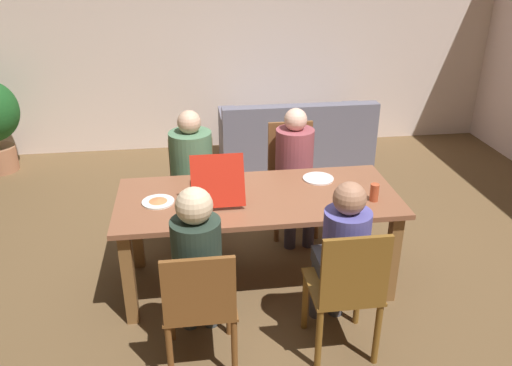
% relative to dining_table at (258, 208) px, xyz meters
% --- Properties ---
extents(ground_plane, '(20.00, 20.00, 0.00)m').
position_rel_dining_table_xyz_m(ground_plane, '(0.00, 0.00, -0.65)').
color(ground_plane, brown).
extents(back_wall, '(6.93, 0.12, 2.73)m').
position_rel_dining_table_xyz_m(back_wall, '(0.00, 3.09, 0.72)').
color(back_wall, silver).
rests_on(back_wall, ground).
extents(dining_table, '(2.04, 0.87, 0.75)m').
position_rel_dining_table_xyz_m(dining_table, '(0.00, 0.00, 0.00)').
color(dining_table, brown).
rests_on(dining_table, ground).
extents(chair_0, '(0.43, 0.46, 0.89)m').
position_rel_dining_table_xyz_m(chair_0, '(-0.46, -0.87, -0.14)').
color(chair_0, brown).
rests_on(chair_0, ground).
extents(person_0, '(0.29, 0.51, 1.21)m').
position_rel_dining_table_xyz_m(person_0, '(-0.46, -0.71, 0.06)').
color(person_0, '#3C4141').
rests_on(person_0, ground).
extents(chair_1, '(0.41, 0.45, 0.86)m').
position_rel_dining_table_xyz_m(chair_1, '(-0.46, 0.84, -0.17)').
color(chair_1, brown).
rests_on(chair_1, ground).
extents(person_1, '(0.36, 0.55, 1.17)m').
position_rel_dining_table_xyz_m(person_1, '(-0.46, 0.71, 0.05)').
color(person_1, '#403D38').
rests_on(person_1, ground).
extents(chair_2, '(0.43, 0.44, 0.94)m').
position_rel_dining_table_xyz_m(chair_2, '(0.43, -0.86, -0.13)').
color(chair_2, brown).
rests_on(chair_2, ground).
extents(person_2, '(0.28, 0.50, 1.18)m').
position_rel_dining_table_xyz_m(person_2, '(0.43, -0.70, 0.04)').
color(person_2, '#3F3F47').
rests_on(person_2, ground).
extents(chair_3, '(0.42, 0.43, 0.97)m').
position_rel_dining_table_xyz_m(chair_3, '(0.43, 0.85, -0.13)').
color(chair_3, brown).
rests_on(chair_3, ground).
extents(person_3, '(0.33, 0.52, 1.16)m').
position_rel_dining_table_xyz_m(person_3, '(0.43, 0.70, 0.04)').
color(person_3, '#373246').
rests_on(person_3, ground).
extents(pizza_box_0, '(0.37, 0.52, 0.36)m').
position_rel_dining_table_xyz_m(pizza_box_0, '(-0.29, 0.09, 0.15)').
color(pizza_box_0, red).
rests_on(pizza_box_0, dining_table).
extents(plate_0, '(0.23, 0.23, 0.03)m').
position_rel_dining_table_xyz_m(plate_0, '(-0.71, -0.01, 0.11)').
color(plate_0, white).
rests_on(plate_0, dining_table).
extents(plate_1, '(0.24, 0.24, 0.01)m').
position_rel_dining_table_xyz_m(plate_1, '(0.50, 0.22, 0.11)').
color(plate_1, white).
rests_on(plate_1, dining_table).
extents(drinking_glass_0, '(0.06, 0.06, 0.14)m').
position_rel_dining_table_xyz_m(drinking_glass_0, '(0.57, -0.32, 0.17)').
color(drinking_glass_0, '#B94B2E').
rests_on(drinking_glass_0, dining_table).
extents(drinking_glass_1, '(0.06, 0.06, 0.13)m').
position_rel_dining_table_xyz_m(drinking_glass_1, '(0.81, -0.19, 0.17)').
color(drinking_glass_1, '#BB4C2B').
rests_on(drinking_glass_1, dining_table).
extents(couch, '(1.75, 0.80, 0.79)m').
position_rel_dining_table_xyz_m(couch, '(0.77, 2.32, -0.35)').
color(couch, slate).
rests_on(couch, ground).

